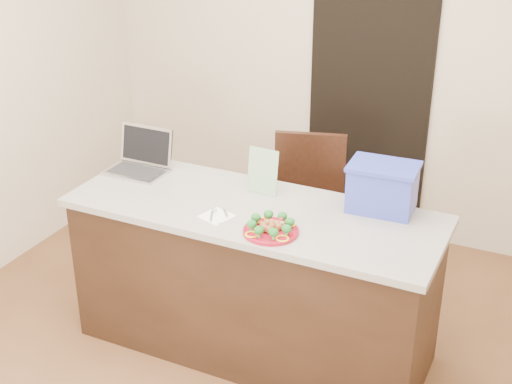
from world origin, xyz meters
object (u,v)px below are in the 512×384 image
at_px(plate, 271,231).
at_px(napkin, 217,216).
at_px(chair, 303,204).
at_px(island, 254,279).
at_px(laptop, 141,159).
at_px(blue_box, 382,187).
at_px(yogurt_bottle, 281,225).

relative_size(plate, napkin, 1.91).
bearing_deg(chair, island, -104.38).
bearing_deg(laptop, island, -12.00).
xyz_separation_m(blue_box, chair, (-0.65, 0.50, -0.46)).
bearing_deg(yogurt_bottle, napkin, -178.46).
height_order(island, napkin, napkin).
bearing_deg(yogurt_bottle, island, 143.86).
height_order(plate, laptop, laptop).
distance_m(napkin, yogurt_bottle, 0.37).
bearing_deg(yogurt_bottle, chair, 105.02).
bearing_deg(island, blue_box, 23.85).
xyz_separation_m(island, napkin, (-0.13, -0.18, 0.46)).
bearing_deg(laptop, plate, -20.89).
xyz_separation_m(island, blue_box, (0.63, 0.28, 0.59)).
xyz_separation_m(napkin, laptop, (-0.71, 0.36, 0.07)).
height_order(napkin, chair, chair).
distance_m(island, chair, 0.79).
relative_size(yogurt_bottle, chair, 0.06).
distance_m(island, plate, 0.56).
bearing_deg(chair, plate, -93.33).
bearing_deg(blue_box, laptop, -179.17).
distance_m(plate, napkin, 0.33).
bearing_deg(chair, laptop, -159.68).
bearing_deg(laptop, blue_box, 3.83).
relative_size(yogurt_bottle, blue_box, 0.18).
relative_size(laptop, blue_box, 0.95).
bearing_deg(plate, chair, 102.52).
distance_m(island, laptop, 1.01).
bearing_deg(blue_box, napkin, -151.80).
xyz_separation_m(island, laptop, (-0.84, 0.18, 0.53)).
relative_size(napkin, chair, 0.14).
relative_size(island, napkin, 13.79).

